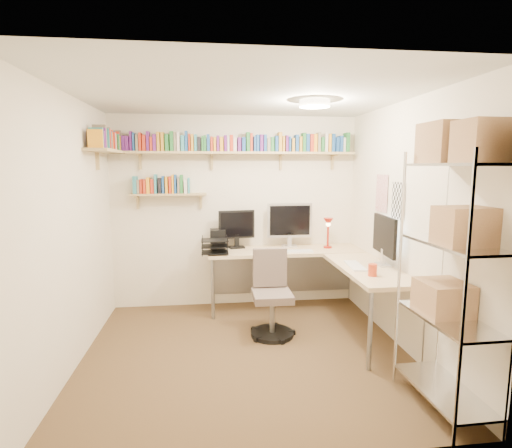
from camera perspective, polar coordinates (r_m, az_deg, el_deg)
The scene contains 6 objects.
ground at distance 4.20m, azimuth -1.36°, elevation -17.94°, with size 3.20×3.20×0.00m, color #4C3720.
room_shell at distance 3.78m, azimuth -1.37°, elevation 3.65°, with size 3.24×3.04×2.52m.
wall_shelves at distance 5.05m, azimuth -7.67°, elevation 10.20°, with size 3.12×1.09×0.80m.
corner_desk at distance 4.93m, azimuth 5.68°, elevation -4.29°, with size 2.12×2.06×1.37m.
office_chair at distance 4.48m, azimuth 2.24°, elevation -10.72°, with size 0.49×0.51×0.94m.
wire_rack at distance 3.23m, azimuth 26.53°, elevation 0.15°, with size 0.43×0.86×2.18m.
Camera 1 is at (-0.36, -3.75, 1.85)m, focal length 28.00 mm.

